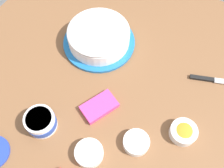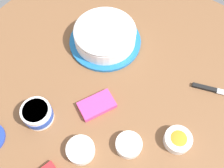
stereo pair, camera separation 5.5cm
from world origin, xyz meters
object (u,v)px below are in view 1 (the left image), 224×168
object	(u,v)px
sprinkle_bowl_orange	(183,132)
sprinkle_bowl_rainbow	(136,142)
sprinkle_bowl_green	(89,153)
frosting_tub	(41,122)
candy_box_lower	(99,106)
frosted_cake	(99,36)
spreading_knife	(214,80)

from	to	relation	value
sprinkle_bowl_orange	sprinkle_bowl_rainbow	bearing A→B (deg)	-47.80
sprinkle_bowl_orange	sprinkle_bowl_green	bearing A→B (deg)	-47.45
frosting_tub	candy_box_lower	xyz separation A→B (m)	(-0.16, 0.14, -0.03)
sprinkle_bowl_green	sprinkle_bowl_rainbow	size ratio (longest dim) A/B	1.06
candy_box_lower	sprinkle_bowl_orange	bearing A→B (deg)	126.53
sprinkle_bowl_orange	sprinkle_bowl_green	world-z (taller)	sprinkle_bowl_orange
frosted_cake	spreading_knife	distance (m)	0.50
frosting_tub	sprinkle_bowl_orange	distance (m)	0.51
spreading_knife	sprinkle_bowl_green	world-z (taller)	sprinkle_bowl_green
spreading_knife	sprinkle_bowl_orange	xyz separation A→B (m)	(0.27, -0.03, 0.02)
sprinkle_bowl_orange	sprinkle_bowl_green	size ratio (longest dim) A/B	0.98
sprinkle_bowl_rainbow	sprinkle_bowl_orange	bearing A→B (deg)	132.20
sprinkle_bowl_rainbow	sprinkle_bowl_green	bearing A→B (deg)	-47.08
sprinkle_bowl_orange	sprinkle_bowl_rainbow	world-z (taller)	sprinkle_bowl_orange
frosted_cake	spreading_knife	xyz separation A→B (m)	(-0.07, 0.50, -0.04)
spreading_knife	sprinkle_bowl_rainbow	world-z (taller)	sprinkle_bowl_rainbow
frosted_cake	frosting_tub	size ratio (longest dim) A/B	2.85
frosting_tub	sprinkle_bowl_rainbow	bearing A→B (deg)	108.32
spreading_knife	candy_box_lower	xyz separation A→B (m)	(0.33, -0.34, 0.01)
candy_box_lower	sprinkle_bowl_rainbow	bearing A→B (deg)	98.96
sprinkle_bowl_green	frosting_tub	bearing A→B (deg)	-91.44
frosting_tub	candy_box_lower	size ratio (longest dim) A/B	0.82
sprinkle_bowl_green	sprinkle_bowl_rainbow	distance (m)	0.17
spreading_knife	frosted_cake	bearing A→B (deg)	-82.23
frosted_cake	sprinkle_bowl_green	distance (m)	0.48
sprinkle_bowl_orange	frosting_tub	bearing A→B (deg)	-63.77
spreading_knife	sprinkle_bowl_green	xyz separation A→B (m)	(0.50, -0.28, 0.01)
sprinkle_bowl_green	candy_box_lower	bearing A→B (deg)	-159.69
frosted_cake	sprinkle_bowl_rainbow	size ratio (longest dim) A/B	3.34
frosted_cake	candy_box_lower	world-z (taller)	frosted_cake
spreading_knife	sprinkle_bowl_orange	distance (m)	0.27
frosted_cake	sprinkle_bowl_rainbow	xyz separation A→B (m)	(0.32, 0.34, -0.03)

